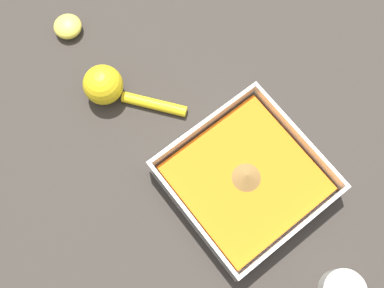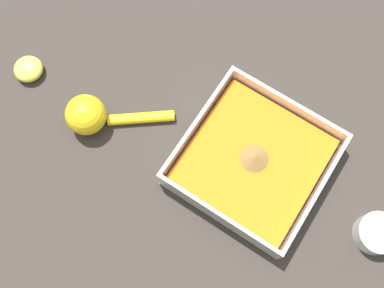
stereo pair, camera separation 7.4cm
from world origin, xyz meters
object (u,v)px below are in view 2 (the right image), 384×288
at_px(lemon_squeezer, 92,115).
at_px(spice_bowl, 376,233).
at_px(lemon_half, 28,69).
at_px(square_dish, 253,161).

bearing_deg(lemon_squeezer, spice_bowl, 152.57).
xyz_separation_m(lemon_squeezer, lemon_half, (-0.16, 0.01, -0.02)).
distance_m(lemon_squeezer, lemon_half, 0.16).
relative_size(square_dish, lemon_half, 4.42).
bearing_deg(square_dish, lemon_squeezer, -162.91).
distance_m(square_dish, spice_bowl, 0.22).
bearing_deg(square_dish, spice_bowl, 1.32).
distance_m(spice_bowl, lemon_squeezer, 0.50).
height_order(spice_bowl, lemon_half, spice_bowl).
relative_size(spice_bowl, lemon_half, 1.29).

